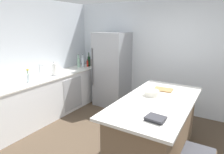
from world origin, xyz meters
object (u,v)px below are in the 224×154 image
object	(u,v)px
paper_towel_roll	(54,70)
hot_sauce_bottle	(87,64)
sink_faucet	(40,71)
cookbook_stack	(155,119)
syrup_bottle	(92,62)
soda_bottle	(83,62)
refrigerator	(112,70)
cutting_board	(163,89)
gin_bottle	(79,62)
mixing_bowl	(152,93)
wine_bottle	(89,61)
kitchen_island	(155,127)
flower_vase	(28,77)

from	to	relation	value
paper_towel_roll	hot_sauce_bottle	size ratio (longest dim) A/B	1.55
sink_faucet	cookbook_stack	world-z (taller)	sink_faucet
syrup_bottle	soda_bottle	world-z (taller)	soda_bottle
refrigerator	cutting_board	size ratio (longest dim) A/B	5.60
cutting_board	gin_bottle	bearing A→B (deg)	164.24
sink_faucet	gin_bottle	xyz separation A→B (m)	(-0.02, 1.28, -0.02)
soda_bottle	mixing_bowl	bearing A→B (deg)	-26.16
hot_sauce_bottle	gin_bottle	bearing A→B (deg)	-128.24
syrup_bottle	hot_sauce_bottle	bearing A→B (deg)	-94.17
syrup_bottle	wine_bottle	world-z (taller)	wine_bottle
kitchen_island	syrup_bottle	size ratio (longest dim) A/B	7.74
kitchen_island	gin_bottle	world-z (taller)	gin_bottle
sink_faucet	paper_towel_roll	world-z (taller)	paper_towel_roll
kitchen_island	refrigerator	bearing A→B (deg)	139.23
hot_sauce_bottle	soda_bottle	size ratio (longest dim) A/B	0.58
wine_bottle	hot_sauce_bottle	bearing A→B (deg)	-80.49
sink_faucet	syrup_bottle	world-z (taller)	sink_faucet
flower_vase	gin_bottle	world-z (taller)	gin_bottle
flower_vase	mixing_bowl	size ratio (longest dim) A/B	1.16
paper_towel_roll	syrup_bottle	size ratio (longest dim) A/B	1.19
refrigerator	paper_towel_roll	world-z (taller)	refrigerator
flower_vase	syrup_bottle	size ratio (longest dim) A/B	1.06
kitchen_island	paper_towel_roll	world-z (taller)	paper_towel_roll
hot_sauce_bottle	soda_bottle	xyz separation A→B (m)	(-0.07, -0.11, 0.06)
syrup_bottle	cutting_board	world-z (taller)	syrup_bottle
flower_vase	wine_bottle	xyz separation A→B (m)	(0.02, 1.92, 0.04)
kitchen_island	syrup_bottle	bearing A→B (deg)	146.65
paper_towel_roll	hot_sauce_bottle	xyz separation A→B (m)	(0.02, 1.17, -0.05)
paper_towel_roll	wine_bottle	xyz separation A→B (m)	(0.01, 1.25, 0.01)
refrigerator	mixing_bowl	size ratio (longest dim) A/B	7.80
paper_towel_roll	soda_bottle	distance (m)	1.06
cookbook_stack	refrigerator	bearing A→B (deg)	131.92
hot_sauce_bottle	cookbook_stack	world-z (taller)	hot_sauce_bottle
refrigerator	flower_vase	bearing A→B (deg)	-113.39
gin_bottle	refrigerator	bearing A→B (deg)	13.58
paper_towel_roll	wine_bottle	bearing A→B (deg)	89.59
kitchen_island	gin_bottle	xyz separation A→B (m)	(-2.61, 1.24, 0.60)
gin_bottle	paper_towel_roll	bearing A→B (deg)	-82.56
paper_towel_roll	cutting_board	xyz separation A→B (m)	(2.42, 0.26, -0.12)
sink_faucet	gin_bottle	distance (m)	1.28
kitchen_island	wine_bottle	bearing A→B (deg)	148.59
wine_bottle	soda_bottle	distance (m)	0.20
sink_faucet	paper_towel_roll	distance (m)	0.32
paper_towel_roll	cookbook_stack	xyz separation A→B (m)	(2.69, -0.91, -0.11)
flower_vase	hot_sauce_bottle	xyz separation A→B (m)	(0.04, 1.83, -0.02)
syrup_bottle	cutting_board	distance (m)	2.62
syrup_bottle	cutting_board	xyz separation A→B (m)	(2.38, -1.10, -0.09)
refrigerator	paper_towel_roll	xyz separation A→B (m)	(-0.80, -1.20, 0.14)
sink_faucet	wine_bottle	xyz separation A→B (m)	(0.11, 1.55, -0.02)
syrup_bottle	refrigerator	bearing A→B (deg)	-11.45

